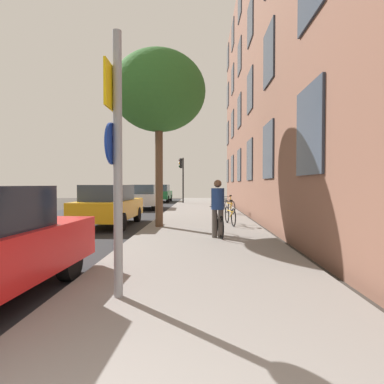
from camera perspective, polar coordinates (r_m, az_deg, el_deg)
name	(u,v)px	position (r m, az deg, el deg)	size (l,w,h in m)	color
ground_plane	(135,216)	(16.20, -10.57, -4.45)	(41.80, 41.80, 0.00)	#332D28
road_asphalt	(95,216)	(16.76, -17.62, -4.28)	(7.00, 38.00, 0.01)	#232326
sidewalk	(202,215)	(15.82, 1.95, -4.35)	(4.20, 38.00, 0.12)	gray
building_facade	(256,70)	(16.46, 11.71, 21.29)	(0.56, 27.00, 14.47)	brown
sign_post	(116,151)	(4.30, -13.91, 7.45)	(0.15, 0.60, 3.58)	gray
traffic_light	(182,172)	(25.52, -1.89, 3.71)	(0.43, 0.24, 3.73)	black
tree_near	(159,92)	(11.67, -6.17, 17.92)	(3.36, 3.36, 6.30)	brown
bicycle_0	(219,224)	(9.19, 5.00, -5.85)	(0.42, 1.71, 0.94)	black
bicycle_1	(230,215)	(11.82, 7.08, -4.22)	(0.42, 1.73, 0.95)	black
bicycle_2	(230,206)	(16.27, 7.00, -2.64)	(0.54, 1.63, 0.97)	black
pedestrian_0	(218,205)	(8.86, 4.79, -2.34)	(0.52, 0.52, 1.66)	#4C4742
car_1	(110,205)	(12.58, -15.05, -2.31)	(1.84, 4.21, 1.62)	orange
car_2	(145,197)	(20.71, -8.76, -0.84)	(1.95, 4.17, 1.62)	silver
car_3	(161,193)	(28.94, -5.82, -0.19)	(1.82, 4.16, 1.62)	#19662D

